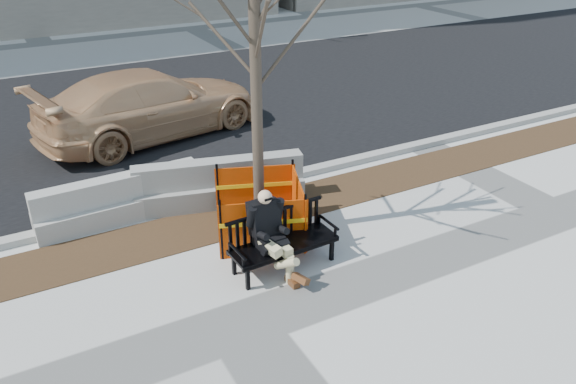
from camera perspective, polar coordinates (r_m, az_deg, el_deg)
name	(u,v)px	position (r m, az deg, el deg)	size (l,w,h in m)	color
ground	(240,324)	(7.75, -4.80, -13.02)	(120.00, 120.00, 0.00)	beige
mulch_strip	(176,234)	(9.75, -11.12, -4.09)	(40.00, 1.20, 0.02)	#47301C
asphalt_street	(96,121)	(15.29, -18.62, 6.75)	(60.00, 10.40, 0.01)	black
curb	(158,207)	(10.53, -12.80, -1.44)	(60.00, 0.25, 0.12)	#9E9B93
bench	(284,267)	(8.77, -0.42, -7.46)	(1.68, 0.60, 0.89)	black
seated_man	(269,270)	(8.71, -1.86, -7.75)	(0.57, 0.94, 1.32)	black
tree_fence	(260,234)	(9.58, -2.81, -4.22)	(2.07, 2.07, 5.17)	#DC3A00
sedan	(154,135)	(13.98, -13.19, 5.58)	(2.15, 5.30, 1.54)	tan
jersey_barrier_left	(122,218)	(10.44, -16.23, -2.53)	(2.84, 0.57, 0.82)	#A6A39B
jersey_barrier_right	(221,203)	(10.59, -6.72, -1.10)	(3.05, 0.61, 0.87)	gray
far_tree_right	(254,43)	(22.99, -3.39, 14.66)	(2.04, 2.04, 5.51)	#4F4033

